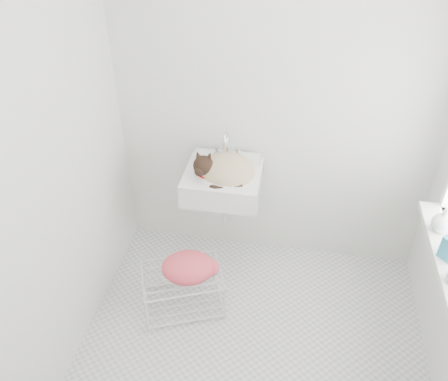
% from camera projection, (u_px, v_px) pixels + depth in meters
% --- Properties ---
extents(floor, '(2.20, 2.00, 0.02)m').
position_uv_depth(floor, '(251.00, 350.00, 2.94)').
color(floor, silver).
rests_on(floor, ground).
extents(back_wall, '(2.20, 0.02, 2.50)m').
position_uv_depth(back_wall, '(277.00, 104.00, 2.98)').
color(back_wall, silver).
rests_on(back_wall, ground).
extents(left_wall, '(0.02, 2.00, 2.50)m').
position_uv_depth(left_wall, '(47.00, 173.00, 2.34)').
color(left_wall, silver).
rests_on(left_wall, ground).
extents(windowsill, '(0.16, 0.88, 0.04)m').
position_uv_depth(windowsill, '(447.00, 255.00, 2.46)').
color(windowsill, white).
rests_on(windowsill, right_wall).
extents(sink, '(0.51, 0.45, 0.20)m').
position_uv_depth(sink, '(223.00, 172.00, 3.06)').
color(sink, white).
rests_on(sink, back_wall).
extents(faucet, '(0.19, 0.13, 0.19)m').
position_uv_depth(faucet, '(227.00, 141.00, 3.12)').
color(faucet, silver).
rests_on(faucet, sink).
extents(cat, '(0.41, 0.33, 0.25)m').
position_uv_depth(cat, '(224.00, 169.00, 3.02)').
color(cat, tan).
rests_on(cat, sink).
extents(wire_rack, '(0.62, 0.53, 0.31)m').
position_uv_depth(wire_rack, '(183.00, 290.00, 3.15)').
color(wire_rack, silver).
rests_on(wire_rack, floor).
extents(towel, '(0.39, 0.31, 0.15)m').
position_uv_depth(towel, '(188.00, 272.00, 3.02)').
color(towel, '#C74E1C').
rests_on(towel, wire_rack).
extents(bottle_b, '(0.13, 0.13, 0.20)m').
position_uv_depth(bottle_b, '(448.00, 257.00, 2.42)').
color(bottle_b, teal).
rests_on(bottle_b, windowsill).
extents(bottle_c, '(0.17, 0.17, 0.15)m').
position_uv_depth(bottle_c, '(440.00, 230.00, 2.59)').
color(bottle_c, white).
rests_on(bottle_c, windowsill).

